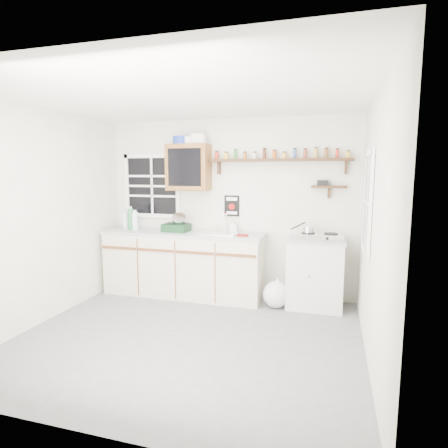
# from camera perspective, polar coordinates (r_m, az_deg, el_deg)

# --- Properties ---
(room) EXTENTS (3.64, 3.24, 2.54)m
(room) POSITION_cam_1_polar(r_m,az_deg,el_deg) (3.87, -5.63, 0.32)
(room) COLOR #57575A
(room) RESTS_ON ground
(main_cabinet) EXTENTS (2.31, 0.63, 0.92)m
(main_cabinet) POSITION_cam_1_polar(r_m,az_deg,el_deg) (5.42, -6.16, -5.98)
(main_cabinet) COLOR beige
(main_cabinet) RESTS_ON floor
(right_cabinet) EXTENTS (0.73, 0.57, 0.91)m
(right_cabinet) POSITION_cam_1_polar(r_m,az_deg,el_deg) (5.06, 13.71, -7.23)
(right_cabinet) COLOR silver
(right_cabinet) RESTS_ON floor
(sink) EXTENTS (0.52, 0.44, 0.29)m
(sink) POSITION_cam_1_polar(r_m,az_deg,el_deg) (5.16, -0.69, -1.33)
(sink) COLOR silver
(sink) RESTS_ON main_cabinet
(upper_cabinet) EXTENTS (0.60, 0.32, 0.65)m
(upper_cabinet) POSITION_cam_1_polar(r_m,az_deg,el_deg) (5.39, -5.44, 8.58)
(upper_cabinet) COLOR brown
(upper_cabinet) RESTS_ON wall_back
(upper_cabinet_clutter) EXTENTS (0.48, 0.24, 0.14)m
(upper_cabinet_clutter) POSITION_cam_1_polar(r_m,az_deg,el_deg) (5.41, -5.51, 12.65)
(upper_cabinet_clutter) COLOR #172F9B
(upper_cabinet_clutter) RESTS_ON upper_cabinet
(spice_shelf) EXTENTS (1.91, 0.18, 0.35)m
(spice_shelf) POSITION_cam_1_polar(r_m,az_deg,el_deg) (5.13, 8.36, 9.77)
(spice_shelf) COLOR black
(spice_shelf) RESTS_ON wall_back
(secondary_shelf) EXTENTS (0.45, 0.16, 0.24)m
(secondary_shelf) POSITION_cam_1_polar(r_m,az_deg,el_deg) (5.09, 15.43, 5.58)
(secondary_shelf) COLOR black
(secondary_shelf) RESTS_ON wall_back
(warning_sign) EXTENTS (0.22, 0.02, 0.30)m
(warning_sign) POSITION_cam_1_polar(r_m,az_deg,el_deg) (5.35, 1.20, 2.78)
(warning_sign) COLOR black
(warning_sign) RESTS_ON wall_back
(window_back) EXTENTS (0.93, 0.03, 0.98)m
(window_back) POSITION_cam_1_polar(r_m,az_deg,el_deg) (5.79, -10.90, 5.70)
(window_back) COLOR black
(window_back) RESTS_ON wall_back
(window_right) EXTENTS (0.03, 0.78, 1.08)m
(window_right) POSITION_cam_1_polar(r_m,az_deg,el_deg) (4.14, 21.09, 3.10)
(window_right) COLOR black
(window_right) RESTS_ON wall_back
(water_bottles) EXTENTS (0.29, 0.17, 0.34)m
(water_bottles) POSITION_cam_1_polar(r_m,az_deg,el_deg) (5.67, -14.02, 0.60)
(water_bottles) COLOR silver
(water_bottles) RESTS_ON main_cabinet
(dish_rack) EXTENTS (0.37, 0.28, 0.27)m
(dish_rack) POSITION_cam_1_polar(r_m,az_deg,el_deg) (5.36, -7.16, -0.22)
(dish_rack) COLOR black
(dish_rack) RESTS_ON main_cabinet
(soap_bottle) EXTENTS (0.10, 0.10, 0.18)m
(soap_bottle) POSITION_cam_1_polar(r_m,az_deg,el_deg) (5.27, 1.40, -0.25)
(soap_bottle) COLOR white
(soap_bottle) RESTS_ON main_cabinet
(rag) EXTENTS (0.14, 0.12, 0.02)m
(rag) POSITION_cam_1_polar(r_m,az_deg,el_deg) (4.96, 2.85, -1.73)
(rag) COLOR maroon
(rag) RESTS_ON main_cabinet
(hotplate) EXTENTS (0.59, 0.36, 0.08)m
(hotplate) POSITION_cam_1_polar(r_m,az_deg,el_deg) (4.94, 14.32, -1.80)
(hotplate) COLOR silver
(hotplate) RESTS_ON right_cabinet
(saucepan) EXTENTS (0.31, 0.24, 0.15)m
(saucepan) POSITION_cam_1_polar(r_m,az_deg,el_deg) (4.94, 12.62, -0.83)
(saucepan) COLOR silver
(saucepan) RESTS_ON hotplate
(trash_bag) EXTENTS (0.38, 0.34, 0.43)m
(trash_bag) POSITION_cam_1_polar(r_m,az_deg,el_deg) (4.99, 7.92, -10.55)
(trash_bag) COLOR silver
(trash_bag) RESTS_ON floor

